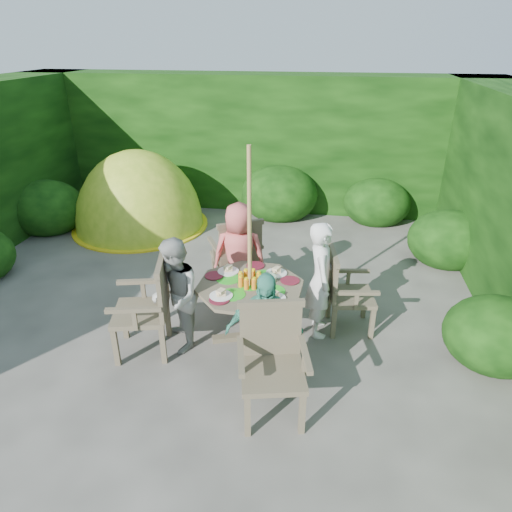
% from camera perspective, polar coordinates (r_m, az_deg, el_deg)
% --- Properties ---
extents(ground, '(60.00, 60.00, 0.00)m').
position_cam_1_polar(ground, '(5.97, -6.78, -5.86)').
color(ground, '#47453F').
rests_on(ground, ground).
extents(hedge_enclosure, '(9.00, 9.00, 2.50)m').
position_cam_1_polar(hedge_enclosure, '(6.65, -4.22, 9.43)').
color(hedge_enclosure, black).
rests_on(hedge_enclosure, ground).
extents(patio_table, '(1.53, 1.53, 0.84)m').
position_cam_1_polar(patio_table, '(4.99, -0.71, -4.69)').
color(patio_table, '#473F2E').
rests_on(patio_table, ground).
extents(parasol_pole, '(0.06, 0.06, 2.20)m').
position_cam_1_polar(parasol_pole, '(4.75, -0.79, 0.64)').
color(parasol_pole, olive).
rests_on(parasol_pole, ground).
extents(garden_chair_right, '(0.58, 0.63, 0.93)m').
position_cam_1_polar(garden_chair_right, '(5.31, 11.02, -4.27)').
color(garden_chair_right, '#473F2E').
rests_on(garden_chair_right, ground).
extents(garden_chair_left, '(0.69, 0.74, 1.05)m').
position_cam_1_polar(garden_chair_left, '(4.96, -13.30, -6.07)').
color(garden_chair_left, '#473F2E').
rests_on(garden_chair_left, ground).
extents(garden_chair_back, '(0.80, 0.77, 1.02)m').
position_cam_1_polar(garden_chair_back, '(5.96, -2.38, 0.21)').
color(garden_chair_back, '#473F2E').
rests_on(garden_chair_back, ground).
extents(garden_chair_front, '(0.71, 0.66, 1.01)m').
position_cam_1_polar(garden_chair_front, '(4.13, 2.00, -12.86)').
color(garden_chair_front, '#473F2E').
rests_on(garden_chair_front, ground).
extents(child_right, '(0.39, 0.53, 1.36)m').
position_cam_1_polar(child_right, '(5.12, 8.12, -2.95)').
color(child_right, silver).
rests_on(child_right, ground).
extents(child_left, '(0.70, 0.77, 1.28)m').
position_cam_1_polar(child_left, '(4.91, -10.04, -4.95)').
color(child_left, '#A7A8A3').
rests_on(child_left, ground).
extents(child_back, '(0.71, 0.52, 1.34)m').
position_cam_1_polar(child_back, '(5.64, -2.12, 0.10)').
color(child_back, '#D35957').
rests_on(child_back, ground).
extents(child_front, '(0.77, 0.40, 1.25)m').
position_cam_1_polar(child_front, '(4.30, 1.05, -9.58)').
color(child_front, teal).
rests_on(child_front, ground).
extents(dome_tent, '(2.40, 2.40, 2.74)m').
position_cam_1_polar(dome_tent, '(8.56, -14.17, 3.65)').
color(dome_tent, '#8DAF21').
rests_on(dome_tent, ground).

